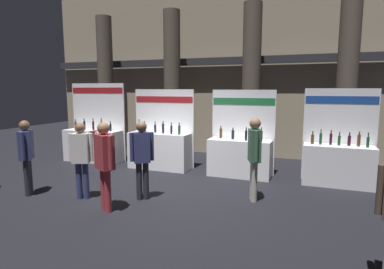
# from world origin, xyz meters

# --- Properties ---
(ground_plane) EXTENTS (26.52, 26.52, 0.00)m
(ground_plane) POSITION_xyz_m (0.00, 0.00, 0.00)
(ground_plane) COLOR black
(hall_colonnade) EXTENTS (13.26, 1.40, 5.85)m
(hall_colonnade) POSITION_xyz_m (0.00, 4.24, 2.82)
(hall_colonnade) COLOR gray
(hall_colonnade) RESTS_ON ground_plane
(exhibitor_booth_0) EXTENTS (1.97, 0.72, 2.47)m
(exhibitor_booth_0) POSITION_xyz_m (-3.32, 1.78, 0.61)
(exhibitor_booth_0) COLOR white
(exhibitor_booth_0) RESTS_ON ground_plane
(exhibitor_booth_1) EXTENTS (1.87, 0.66, 2.28)m
(exhibitor_booth_1) POSITION_xyz_m (-0.92, 1.69, 0.61)
(exhibitor_booth_1) COLOR white
(exhibitor_booth_1) RESTS_ON ground_plane
(exhibitor_booth_2) EXTENTS (1.71, 0.66, 2.27)m
(exhibitor_booth_2) POSITION_xyz_m (1.43, 1.70, 0.59)
(exhibitor_booth_2) COLOR white
(exhibitor_booth_2) RESTS_ON ground_plane
(exhibitor_booth_3) EXTENTS (1.66, 0.66, 2.31)m
(exhibitor_booth_3) POSITION_xyz_m (3.80, 1.74, 0.59)
(exhibitor_booth_3) COLOR white
(exhibitor_booth_3) RESTS_ON ground_plane
(visitor_0) EXTENTS (0.48, 0.35, 1.61)m
(visitor_0) POSITION_xyz_m (-1.25, -1.26, 0.95)
(visitor_0) COLOR navy
(visitor_0) RESTS_ON ground_plane
(visitor_1) EXTENTS (0.51, 0.40, 1.70)m
(visitor_1) POSITION_xyz_m (-0.37, -1.66, 1.02)
(visitor_1) COLOR maroon
(visitor_1) RESTS_ON ground_plane
(visitor_2) EXTENTS (0.38, 0.46, 1.63)m
(visitor_2) POSITION_xyz_m (-2.53, -1.47, 0.96)
(visitor_2) COLOR #23232D
(visitor_2) RESTS_ON ground_plane
(visitor_4) EXTENTS (0.33, 0.50, 1.73)m
(visitor_4) POSITION_xyz_m (2.12, -0.07, 1.02)
(visitor_4) COLOR #ADA393
(visitor_4) RESTS_ON ground_plane
(visitor_5) EXTENTS (0.42, 0.36, 1.64)m
(visitor_5) POSITION_xyz_m (-0.06, -0.84, 0.96)
(visitor_5) COLOR #23232D
(visitor_5) RESTS_ON ground_plane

